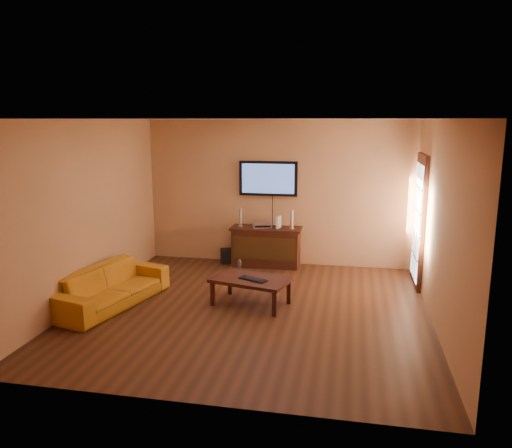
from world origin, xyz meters
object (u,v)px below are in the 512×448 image
(game_console, at_px, (279,222))
(keyboard, at_px, (253,279))
(media_console, at_px, (266,247))
(coffee_table, at_px, (251,281))
(television, at_px, (268,178))
(speaker_left, at_px, (240,218))
(av_receiver, at_px, (262,225))
(bottle, at_px, (240,265))
(speaker_right, at_px, (292,220))
(sofa, at_px, (110,280))
(subwoofer, at_px, (228,256))

(game_console, height_order, keyboard, game_console)
(media_console, relative_size, keyboard, 2.93)
(coffee_table, distance_m, keyboard, 0.11)
(television, height_order, speaker_left, television)
(av_receiver, height_order, bottle, av_receiver)
(bottle, bearing_deg, speaker_right, 22.47)
(speaker_left, height_order, game_console, speaker_left)
(media_console, distance_m, speaker_left, 0.72)
(speaker_right, height_order, keyboard, speaker_right)
(media_console, distance_m, bottle, 0.63)
(sofa, relative_size, speaker_left, 5.51)
(sofa, xyz_separation_m, game_console, (2.14, 2.44, 0.47))
(sofa, bearing_deg, av_receiver, -23.24)
(television, bearing_deg, media_console, -90.00)
(subwoofer, distance_m, keyboard, 2.38)
(media_console, distance_m, av_receiver, 0.41)
(speaker_right, xyz_separation_m, game_console, (-0.24, -0.00, -0.04))
(television, distance_m, keyboard, 2.63)
(speaker_left, xyz_separation_m, av_receiver, (0.41, 0.02, -0.12))
(subwoofer, bearing_deg, sofa, -139.54)
(speaker_right, distance_m, bottle, 1.26)
(speaker_right, bearing_deg, av_receiver, 179.55)
(media_console, height_order, speaker_right, speaker_right)
(television, xyz_separation_m, speaker_left, (-0.49, -0.22, -0.73))
(coffee_table, xyz_separation_m, speaker_right, (0.35, 2.04, 0.53))
(coffee_table, relative_size, sofa, 0.64)
(sofa, height_order, speaker_left, speaker_left)
(media_console, bearing_deg, av_receiver, 173.26)
(television, xyz_separation_m, av_receiver, (-0.08, -0.20, -0.85))
(sofa, bearing_deg, speaker_right, -30.79)
(speaker_left, distance_m, keyboard, 2.26)
(speaker_right, xyz_separation_m, bottle, (-0.90, -0.37, -0.79))
(media_console, bearing_deg, keyboard, -85.17)
(subwoofer, relative_size, bottle, 1.23)
(television, height_order, speaker_right, television)
(sofa, bearing_deg, bottle, -22.04)
(coffee_table, distance_m, game_console, 2.10)
(speaker_left, xyz_separation_m, bottle, (0.06, -0.36, -0.80))
(game_console, bearing_deg, media_console, -166.97)
(media_console, bearing_deg, speaker_left, -178.97)
(av_receiver, xyz_separation_m, keyboard, (0.26, -2.13, -0.35))
(speaker_right, bearing_deg, subwoofer, 177.39)
(media_console, xyz_separation_m, keyboard, (0.18, -2.12, 0.05))
(media_console, distance_m, coffee_table, 2.04)
(game_console, height_order, subwoofer, game_console)
(keyboard, bearing_deg, television, 94.40)
(av_receiver, bearing_deg, bottle, -150.13)
(sofa, height_order, av_receiver, av_receiver)
(sofa, distance_m, speaker_left, 2.86)
(sofa, height_order, game_console, game_console)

